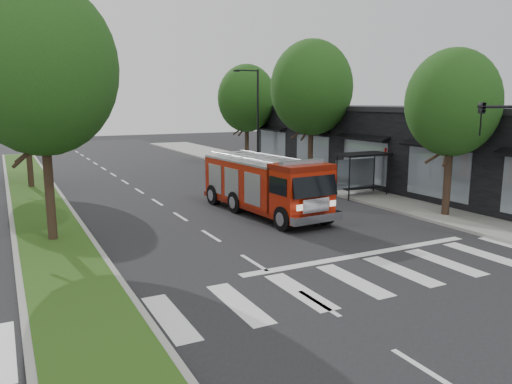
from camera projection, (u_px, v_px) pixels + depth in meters
ground at (254, 263)px, 17.47m from camera, size 140.00×140.00×0.00m
sidewalk_right at (357, 189)px, 31.82m from camera, size 5.00×80.00×0.15m
median at (34, 193)px, 30.51m from camera, size 3.00×50.00×0.15m
storefront_row at (412, 148)px, 33.41m from camera, size 8.00×30.00×5.00m
bus_shelter at (361, 163)px, 29.26m from camera, size 3.20×1.60×2.61m
tree_right_near at (453, 103)px, 23.40m from camera, size 4.40×4.40×8.05m
tree_right_mid at (312, 88)px, 33.73m from camera, size 5.60×5.60×9.72m
tree_right_far at (247, 98)px, 42.60m from camera, size 5.00×5.00×8.73m
tree_median_near at (40, 68)px, 18.80m from camera, size 5.80×5.80×10.16m
tree_median_far at (23, 87)px, 31.12m from camera, size 5.60×5.60×9.72m
streetlight_right_far at (256, 116)px, 38.82m from camera, size 2.11×0.20×8.00m
fire_engine at (264, 185)px, 24.92m from camera, size 3.30×8.88×3.02m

